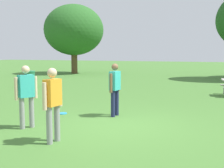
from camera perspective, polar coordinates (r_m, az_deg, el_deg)
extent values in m
plane|color=#447530|center=(7.71, 1.35, -8.41)|extent=(120.00, 120.00, 0.00)
cylinder|color=#1E234C|center=(8.88, 0.96, -3.75)|extent=(0.13, 0.13, 0.82)
cylinder|color=#1E234C|center=(8.65, 0.18, -4.02)|extent=(0.13, 0.13, 0.82)
cube|color=#33B2AD|center=(8.67, 0.58, 0.67)|extent=(0.25, 0.39, 0.58)
sphere|color=brown|center=(8.64, 0.58, 3.48)|extent=(0.21, 0.21, 0.21)
cylinder|color=brown|center=(8.90, 1.34, 0.50)|extent=(0.09, 0.09, 0.58)
cylinder|color=brown|center=(8.44, -0.22, 0.19)|extent=(0.09, 0.09, 0.58)
cylinder|color=gray|center=(6.24, -12.59, -8.22)|extent=(0.13, 0.13, 0.82)
cylinder|color=gray|center=(6.43, -11.08, -7.74)|extent=(0.13, 0.13, 0.82)
cube|color=orange|center=(6.20, -11.97, -1.69)|extent=(0.25, 0.39, 0.58)
sphere|color=beige|center=(6.16, -12.06, 2.23)|extent=(0.21, 0.21, 0.21)
cylinder|color=beige|center=(6.01, -13.54, -2.46)|extent=(0.09, 0.09, 0.58)
cylinder|color=beige|center=(6.41, -10.48, -1.86)|extent=(0.09, 0.09, 0.58)
cylinder|color=gray|center=(7.74, -15.99, -5.48)|extent=(0.13, 0.13, 0.82)
cylinder|color=gray|center=(7.65, -17.78, -5.69)|extent=(0.13, 0.13, 0.82)
cube|color=#33B2AD|center=(7.59, -17.05, -0.40)|extent=(0.37, 0.44, 0.58)
sphere|color=beige|center=(7.55, -17.15, 2.81)|extent=(0.21, 0.21, 0.21)
cylinder|color=beige|center=(7.69, -15.25, -0.63)|extent=(0.09, 0.09, 0.58)
cylinder|color=beige|center=(7.50, -18.87, -0.92)|extent=(0.09, 0.09, 0.58)
cylinder|color=#2D9EDB|center=(9.30, -9.97, -5.88)|extent=(0.28, 0.28, 0.03)
cylinder|color=#A49F96|center=(14.53, 21.81, -1.09)|extent=(0.09, 0.09, 0.41)
cylinder|color=#237047|center=(16.69, -16.29, 0.84)|extent=(0.56, 0.56, 0.90)
cylinder|color=#2E8657|center=(16.65, -16.34, 2.48)|extent=(0.59, 0.59, 0.06)
cylinder|color=brown|center=(27.44, -7.64, 4.84)|extent=(0.59, 0.59, 2.61)
ellipsoid|color=#286023|center=(27.52, -7.73, 10.80)|extent=(5.65, 5.65, 4.80)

